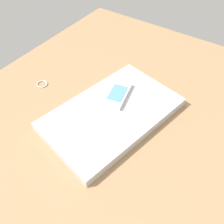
{
  "coord_description": "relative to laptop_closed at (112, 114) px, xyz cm",
  "views": [
    {
      "loc": [
        26.31,
        25.6,
        51.85
      ],
      "look_at": [
        -8.6,
        1.86,
        5.0
      ],
      "focal_mm": 38.22,
      "sensor_mm": 36.0,
      "label": 1
    }
  ],
  "objects": [
    {
      "name": "laptop_closed",
      "position": [
        0.0,
        0.0,
        0.0
      ],
      "size": [
        39.41,
        28.9,
        2.55
      ],
      "primitive_type": "cube",
      "rotation": [
        0.0,
        0.0,
        -0.22
      ],
      "color": "#B7BABC",
      "rests_on": "desk_surface"
    },
    {
      "name": "key_ring",
      "position": [
        1.17,
        -25.22,
        -1.1
      ],
      "size": [
        3.34,
        3.34,
        0.36
      ],
      "primitive_type": "torus",
      "color": "silver",
      "rests_on": "desk_surface"
    },
    {
      "name": "desk_surface",
      "position": [
        8.6,
        -1.86,
        -2.78
      ],
      "size": [
        120.0,
        80.0,
        3.0
      ],
      "primitive_type": "cube",
      "color": "#9E7751",
      "rests_on": "ground"
    },
    {
      "name": "cell_phone_on_laptop",
      "position": [
        -5.4,
        -1.63,
        1.89
      ],
      "size": [
        11.3,
        7.36,
        1.3
      ],
      "color": "silver",
      "rests_on": "laptop_closed"
    }
  ]
}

